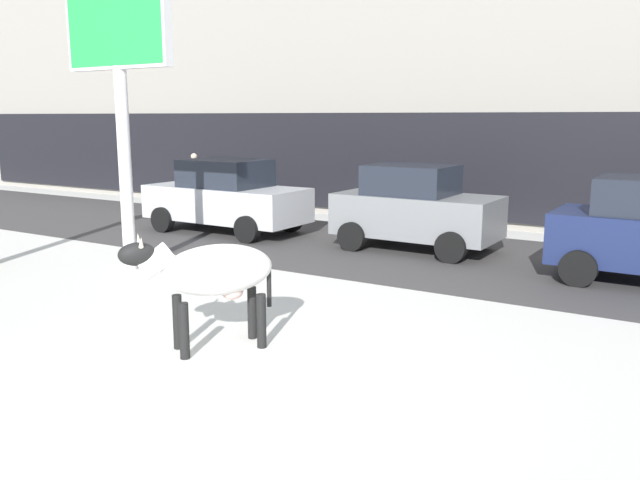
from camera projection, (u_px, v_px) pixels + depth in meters
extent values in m
plane|color=silver|center=(178.00, 393.00, 6.95)|extent=(120.00, 120.00, 0.00)
cube|color=#423F3F|center=(448.00, 257.00, 13.65)|extent=(60.00, 5.60, 0.01)
cube|color=black|center=(506.00, 168.00, 16.70)|extent=(43.12, 0.10, 2.80)
ellipsoid|color=silver|center=(218.00, 270.00, 8.13)|extent=(1.29, 1.49, 0.64)
ellipsoid|color=black|center=(222.00, 262.00, 8.31)|extent=(0.55, 0.62, 0.40)
cylinder|color=black|center=(184.00, 331.00, 7.89)|extent=(0.12, 0.12, 0.70)
cylinder|color=black|center=(178.00, 322.00, 8.24)|extent=(0.12, 0.12, 0.70)
cylinder|color=black|center=(261.00, 321.00, 8.27)|extent=(0.12, 0.12, 0.70)
cylinder|color=black|center=(252.00, 313.00, 8.62)|extent=(0.12, 0.12, 0.70)
cylinder|color=silver|center=(156.00, 261.00, 7.80)|extent=(0.49, 0.54, 0.44)
ellipsoid|color=black|center=(137.00, 254.00, 7.70)|extent=(0.45, 0.50, 0.28)
cone|color=beige|center=(141.00, 242.00, 7.59)|extent=(0.13, 0.11, 0.15)
cone|color=beige|center=(138.00, 239.00, 7.78)|extent=(0.13, 0.11, 0.15)
cylinder|color=black|center=(269.00, 284.00, 8.44)|extent=(0.06, 0.06, 0.60)
ellipsoid|color=beige|center=(232.00, 292.00, 8.26)|extent=(0.36, 0.37, 0.20)
cylinder|color=silver|center=(125.00, 170.00, 12.24)|extent=(0.24, 0.24, 3.80)
cube|color=silver|center=(117.00, 17.00, 11.73)|extent=(2.52, 0.22, 1.82)
cube|color=green|center=(115.00, 17.00, 11.71)|extent=(2.40, 0.18, 1.70)
cube|color=#B7BABF|center=(226.00, 203.00, 16.54)|extent=(4.22, 1.82, 0.84)
cube|color=#1E232D|center=(225.00, 173.00, 16.40)|extent=(2.02, 1.58, 0.68)
cylinder|color=black|center=(291.00, 219.00, 16.63)|extent=(0.64, 0.23, 0.64)
cylinder|color=black|center=(247.00, 229.00, 15.17)|extent=(0.64, 0.23, 0.64)
cylinder|color=black|center=(209.00, 211.00, 18.07)|extent=(0.64, 0.23, 0.64)
cylinder|color=black|center=(163.00, 220.00, 16.60)|extent=(0.64, 0.23, 0.64)
cube|color=slate|center=(417.00, 215.00, 14.30)|extent=(3.52, 1.75, 0.90)
cube|color=#1E232D|center=(411.00, 180.00, 14.24)|extent=(1.82, 1.52, 0.64)
cylinder|color=black|center=(479.00, 235.00, 14.49)|extent=(0.64, 0.23, 0.64)
cylinder|color=black|center=(451.00, 247.00, 13.08)|extent=(0.64, 0.23, 0.64)
cylinder|color=black|center=(387.00, 226.00, 15.69)|extent=(0.64, 0.23, 0.64)
cylinder|color=black|center=(352.00, 236.00, 14.28)|extent=(0.64, 0.23, 0.64)
cylinder|color=black|center=(596.00, 251.00, 12.69)|extent=(0.64, 0.23, 0.64)
cylinder|color=black|center=(578.00, 268.00, 11.28)|extent=(0.64, 0.23, 0.64)
cylinder|color=#282833|center=(195.00, 193.00, 21.32)|extent=(0.24, 0.24, 0.88)
cube|color=#2D4C93|center=(194.00, 170.00, 21.18)|extent=(0.36, 0.22, 0.64)
sphere|color=beige|center=(194.00, 156.00, 21.10)|extent=(0.20, 0.20, 0.20)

